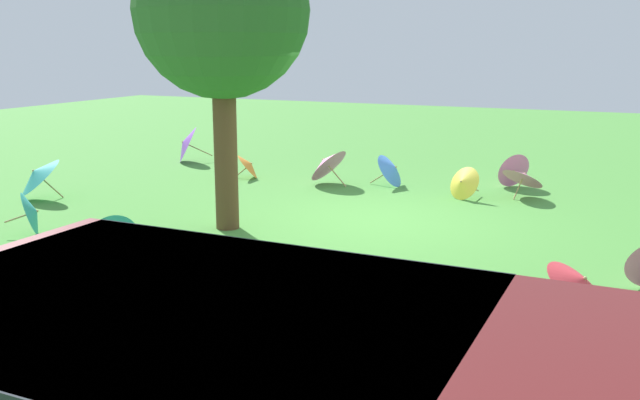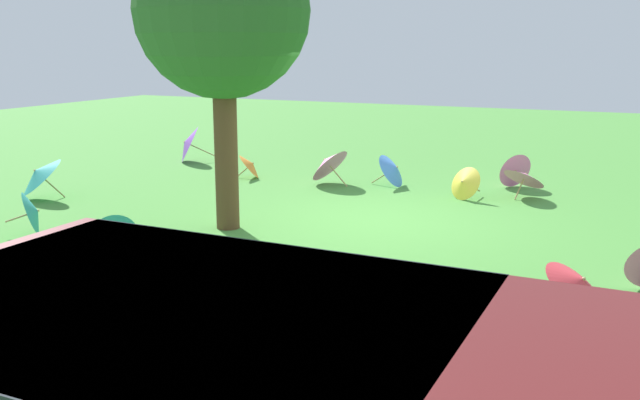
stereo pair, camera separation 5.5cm
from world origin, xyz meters
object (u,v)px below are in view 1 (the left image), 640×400
Objects in this scene: parasol_teal_4 at (37,174)px; parasol_pink_1 at (512,169)px; parasol_pink_0 at (326,163)px; parasol_yellow_0 at (463,182)px; parasol_orange_1 at (249,165)px; parasol_purple_0 at (185,143)px; parasol_teal_0 at (113,236)px; parasol_red_0 at (580,283)px; parasol_pink_3 at (523,176)px; parasol_teal_1 at (33,212)px; shade_tree at (222,12)px; parasol_blue_0 at (393,169)px.

parasol_pink_1 is at bearing -147.97° from parasol_teal_4.
parasol_yellow_0 is at bearing 175.50° from parasol_pink_0.
parasol_pink_1 is at bearing -165.86° from parasol_orange_1.
parasol_purple_0 reaches higher than parasol_pink_1.
parasol_pink_1 is at bearing -118.93° from parasol_teal_0.
parasol_red_0 is (-2.30, 5.10, 0.13)m from parasol_yellow_0.
parasol_yellow_0 is at bearing 28.97° from parasol_pink_3.
parasol_pink_1 is at bearing -131.63° from parasol_teal_1.
parasol_teal_4 is (3.93, 3.25, 0.03)m from parasol_pink_0.
parasol_orange_1 is at bearing -38.74° from parasol_red_0.
shade_tree reaches higher than parasol_blue_0.
parasol_teal_4 is at bearing -45.77° from parasol_teal_1.
shade_tree is 6.10× the size of parasol_pink_1.
parasol_pink_1 reaches higher than parasol_teal_1.
parasol_purple_0 reaches higher than parasol_yellow_0.
parasol_yellow_0 is 6.84m from parasol_teal_1.
parasol_purple_0 is at bearing -62.02° from parasol_teal_0.
parasol_yellow_0 is 6.69m from parasol_purple_0.
parasol_teal_4 reaches higher than parasol_blue_0.
parasol_pink_1 is 8.28m from parasol_teal_1.
parasol_pink_3 is (-7.49, 0.76, -0.05)m from parasol_purple_0.
parasol_pink_0 is 1.46× the size of parasol_teal_0.
parasol_blue_0 is 6.28m from parasol_teal_4.
parasol_teal_1 is (5.50, 6.19, -0.02)m from parasol_pink_1.
parasol_blue_0 is at bearing -162.81° from parasol_pink_0.
parasol_pink_0 is at bearing -114.60° from parasol_teal_1.
parasol_teal_1 is at bearing 65.40° from parasol_pink_0.
parasol_purple_0 is 5.16m from parasol_blue_0.
parasol_teal_4 is (0.02, 4.31, 0.02)m from parasol_purple_0.
parasol_blue_0 is (-1.65, -5.81, 0.02)m from parasol_teal_0.
parasol_teal_1 is 0.90× the size of parasol_orange_1.
shade_tree is 5.88m from parasol_pink_3.
parasol_pink_0 is at bearing -179.89° from parasol_orange_1.
parasol_teal_4 is at bearing 24.79° from parasol_yellow_0.
parasol_teal_4 reaches higher than parasol_orange_1.
parasol_yellow_0 is 1.57m from parasol_blue_0.
parasol_pink_1 is 0.68× the size of parasol_purple_0.
parasol_pink_1 is 2.21m from parasol_blue_0.
shade_tree reaches higher than parasol_teal_4.
parasol_orange_1 is (5.24, 0.31, -0.12)m from parasol_pink_3.
parasol_teal_1 is 4.99m from parasol_orange_1.
parasol_teal_0 is at bearing 102.44° from parasol_orange_1.
parasol_pink_3 is 5.25m from parasol_orange_1.
parasol_yellow_0 is 1.55m from parasol_pink_1.
parasol_teal_0 is at bearing 54.90° from parasol_pink_3.
parasol_pink_0 reaches higher than parasol_blue_0.
parasol_pink_0 is 5.46m from parasol_teal_0.
parasol_red_0 is (-5.42, -0.13, 0.12)m from parasol_teal_0.
parasol_blue_0 reaches higher than parasol_teal_1.
parasol_teal_4 is at bearing 39.57° from parasol_pink_0.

